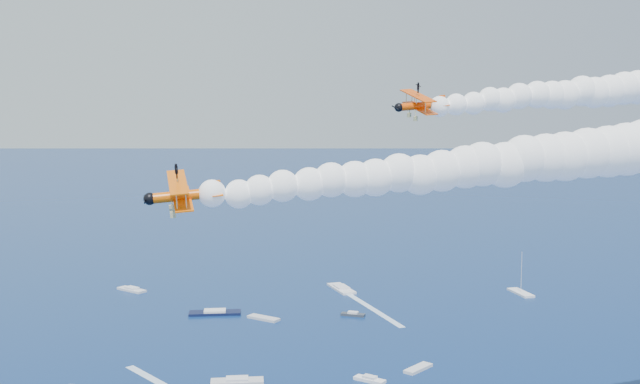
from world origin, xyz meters
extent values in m
cube|color=white|center=(41.55, 161.34, 0.35)|extent=(5.74, 14.92, 0.70)
cube|color=white|center=(94.98, 140.69, 0.35)|extent=(3.72, 11.41, 0.70)
cube|color=white|center=(22.91, 80.49, 0.35)|extent=(6.39, 6.80, 0.70)
cube|color=silver|center=(36.01, 84.40, 0.35)|extent=(8.33, 6.69, 0.70)
cube|color=#303640|center=(35.57, 130.95, 0.35)|extent=(6.91, 5.55, 0.70)
cube|color=silver|center=(10.23, 134.33, 0.35)|extent=(8.67, 9.25, 0.70)
cube|color=silver|center=(-24.31, 178.22, 0.35)|extent=(9.29, 10.63, 0.70)
cube|color=black|center=(-2.20, 143.52, 0.35)|extent=(15.41, 7.31, 0.70)
cube|color=silver|center=(-5.25, 87.28, 0.35)|extent=(11.93, 5.59, 0.70)
cube|color=white|center=(43.47, 135.10, 0.03)|extent=(4.78, 38.04, 0.04)
camera|label=1|loc=(-31.76, -73.90, 61.09)|focal=43.46mm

